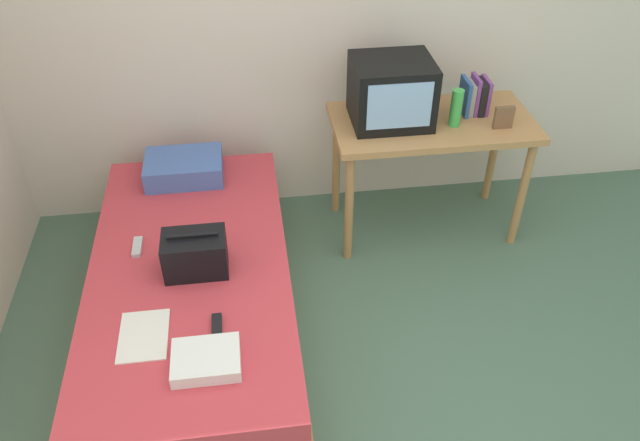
{
  "coord_description": "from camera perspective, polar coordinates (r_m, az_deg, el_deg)",
  "views": [
    {
      "loc": [
        -0.56,
        -1.56,
        2.56
      ],
      "look_at": [
        -0.22,
        0.96,
        0.56
      ],
      "focal_mm": 35.5,
      "sensor_mm": 36.0,
      "label": 1
    }
  ],
  "objects": [
    {
      "name": "tv",
      "position": [
        3.61,
        6.46,
        11.47
      ],
      "size": [
        0.44,
        0.39,
        0.36
      ],
      "color": "black",
      "rests_on": "desk"
    },
    {
      "name": "picture_frame",
      "position": [
        3.7,
        16.23,
        8.91
      ],
      "size": [
        0.11,
        0.02,
        0.13
      ],
      "primitive_type": "cube",
      "color": "brown",
      "rests_on": "desk"
    },
    {
      "name": "magazine",
      "position": [
        2.88,
        -15.61,
        -9.97
      ],
      "size": [
        0.21,
        0.29,
        0.01
      ],
      "primitive_type": "cube",
      "color": "white",
      "rests_on": "bed"
    },
    {
      "name": "remote_dark",
      "position": [
        2.83,
        -9.28,
        -9.52
      ],
      "size": [
        0.04,
        0.16,
        0.02
      ],
      "primitive_type": "cube",
      "color": "black",
      "rests_on": "bed"
    },
    {
      "name": "desk",
      "position": [
        3.78,
        10.0,
        7.59
      ],
      "size": [
        1.16,
        0.6,
        0.77
      ],
      "color": "#B27F4C",
      "rests_on": "ground"
    },
    {
      "name": "book_row",
      "position": [
        3.81,
        13.77,
        10.82
      ],
      "size": [
        0.14,
        0.16,
        0.22
      ],
      "color": "#2D5699",
      "rests_on": "desk"
    },
    {
      "name": "folded_towel",
      "position": [
        2.69,
        -10.24,
        -12.27
      ],
      "size": [
        0.28,
        0.22,
        0.06
      ],
      "primitive_type": "cube",
      "color": "white",
      "rests_on": "bed"
    },
    {
      "name": "water_bottle",
      "position": [
        3.65,
        12.17,
        9.89
      ],
      "size": [
        0.07,
        0.07,
        0.22
      ],
      "primitive_type": "cylinder",
      "color": "green",
      "rests_on": "desk"
    },
    {
      "name": "pillow",
      "position": [
        3.75,
        -12.15,
        4.67
      ],
      "size": [
        0.44,
        0.31,
        0.13
      ],
      "primitive_type": "cube",
      "color": "#4766AD",
      "rests_on": "bed"
    },
    {
      "name": "bed",
      "position": [
        3.33,
        -11.23,
        -7.01
      ],
      "size": [
        1.0,
        2.0,
        0.48
      ],
      "color": "#B27F4C",
      "rests_on": "ground"
    },
    {
      "name": "remote_silver",
      "position": [
        3.31,
        -16.14,
        -2.3
      ],
      "size": [
        0.04,
        0.14,
        0.02
      ],
      "primitive_type": "cube",
      "color": "#B7B7BC",
      "rests_on": "bed"
    },
    {
      "name": "wall_back",
      "position": [
        3.82,
        1.26,
        18.93
      ],
      "size": [
        5.2,
        0.1,
        2.6
      ],
      "primitive_type": "cube",
      "color": "beige",
      "rests_on": "ground"
    },
    {
      "name": "handbag",
      "position": [
        3.07,
        -11.2,
        -2.95
      ],
      "size": [
        0.3,
        0.2,
        0.23
      ],
      "color": "black",
      "rests_on": "bed"
    }
  ]
}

